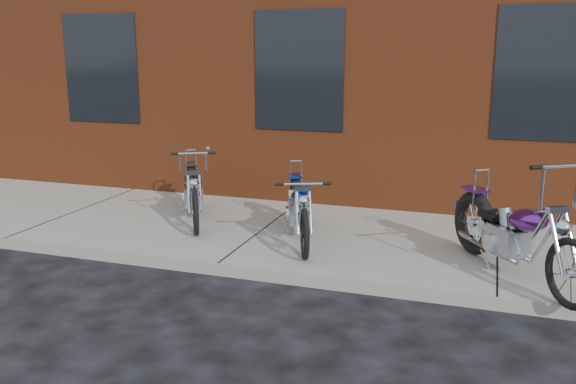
% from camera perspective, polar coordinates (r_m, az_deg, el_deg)
% --- Properties ---
extents(ground, '(120.00, 120.00, 0.00)m').
position_cam_1_polar(ground, '(7.03, -6.57, -7.81)').
color(ground, black).
rests_on(ground, ground).
extents(sidewalk, '(22.00, 3.00, 0.15)m').
position_cam_1_polar(sidewalk, '(8.31, -2.19, -3.87)').
color(sidewalk, gray).
rests_on(sidewalk, ground).
extents(chopper_purple, '(1.39, 2.03, 1.32)m').
position_cam_1_polar(chopper_purple, '(6.86, 20.35, -3.99)').
color(chopper_purple, black).
rests_on(chopper_purple, sidewalk).
extents(chopper_blue, '(0.89, 1.96, 0.90)m').
position_cam_1_polar(chopper_blue, '(7.71, 1.07, -1.73)').
color(chopper_blue, black).
rests_on(chopper_blue, sidewalk).
extents(chopper_third, '(1.10, 1.86, 1.06)m').
position_cam_1_polar(chopper_third, '(8.71, -8.84, -0.14)').
color(chopper_third, black).
rests_on(chopper_third, sidewalk).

